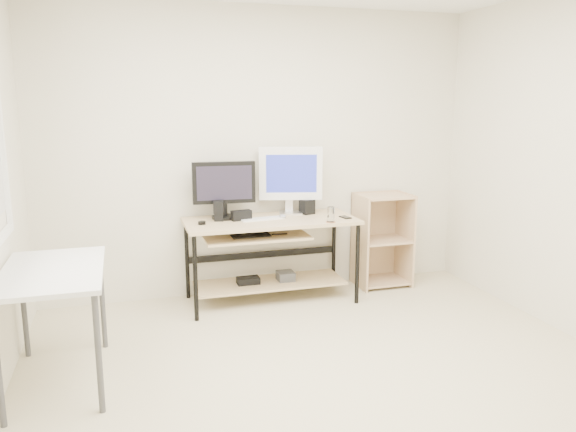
# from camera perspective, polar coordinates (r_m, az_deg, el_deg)

# --- Properties ---
(room) EXTENTS (4.01, 4.01, 2.62)m
(room) POSITION_cam_1_polar(r_m,az_deg,el_deg) (3.27, 3.19, 3.68)
(room) COLOR beige
(room) RESTS_ON ground
(desk) EXTENTS (1.50, 0.65, 0.75)m
(desk) POSITION_cam_1_polar(r_m,az_deg,el_deg) (4.97, -2.05, -2.72)
(desk) COLOR tan
(desk) RESTS_ON ground
(side_table) EXTENTS (0.60, 1.00, 0.75)m
(side_table) POSITION_cam_1_polar(r_m,az_deg,el_deg) (3.79, -22.75, -6.15)
(side_table) COLOR white
(side_table) RESTS_ON ground
(shelf_unit) EXTENTS (0.50, 0.40, 0.90)m
(shelf_unit) POSITION_cam_1_polar(r_m,az_deg,el_deg) (5.54, 9.38, -2.29)
(shelf_unit) COLOR tan
(shelf_unit) RESTS_ON ground
(black_monitor) EXTENTS (0.55, 0.23, 0.50)m
(black_monitor) POSITION_cam_1_polar(r_m,az_deg,el_deg) (4.94, -6.52, 3.03)
(black_monitor) COLOR black
(black_monitor) RESTS_ON desk
(white_imac) EXTENTS (0.57, 0.20, 0.61)m
(white_imac) POSITION_cam_1_polar(r_m,az_deg,el_deg) (5.11, 0.27, 4.15)
(white_imac) COLOR silver
(white_imac) RESTS_ON desk
(keyboard) EXTENTS (0.40, 0.15, 0.01)m
(keyboard) POSITION_cam_1_polar(r_m,az_deg,el_deg) (4.91, -2.59, -0.29)
(keyboard) COLOR white
(keyboard) RESTS_ON desk
(mouse) EXTENTS (0.07, 0.10, 0.03)m
(mouse) POSITION_cam_1_polar(r_m,az_deg,el_deg) (4.96, -0.54, -0.04)
(mouse) COLOR #A9A9AE
(mouse) RESTS_ON desk
(center_speaker) EXTENTS (0.18, 0.10, 0.09)m
(center_speaker) POSITION_cam_1_polar(r_m,az_deg,el_deg) (4.89, -4.77, 0.07)
(center_speaker) COLOR black
(center_speaker) RESTS_ON desk
(speaker_left) EXTENTS (0.10, 0.10, 0.17)m
(speaker_left) POSITION_cam_1_polar(r_m,az_deg,el_deg) (4.88, -7.05, 0.57)
(speaker_left) COLOR black
(speaker_left) RESTS_ON desk
(speaker_right) EXTENTS (0.14, 0.14, 0.13)m
(speaker_right) POSITION_cam_1_polar(r_m,az_deg,el_deg) (5.15, 1.95, 0.95)
(speaker_right) COLOR black
(speaker_right) RESTS_ON desk
(audio_controller) EXTENTS (0.10, 0.07, 0.17)m
(audio_controller) POSITION_cam_1_polar(r_m,az_deg,el_deg) (4.95, -7.00, 0.69)
(audio_controller) COLOR black
(audio_controller) RESTS_ON desk
(volume_puck) EXTENTS (0.08, 0.08, 0.03)m
(volume_puck) POSITION_cam_1_polar(r_m,az_deg,el_deg) (4.76, -8.75, -0.70)
(volume_puck) COLOR black
(volume_puck) RESTS_ON desk
(smartphone) EXTENTS (0.08, 0.13, 0.01)m
(smartphone) POSITION_cam_1_polar(r_m,az_deg,el_deg) (5.01, 5.84, -0.13)
(smartphone) COLOR black
(smartphone) RESTS_ON desk
(coaster) EXTENTS (0.11, 0.11, 0.01)m
(coaster) POSITION_cam_1_polar(r_m,az_deg,el_deg) (4.81, 4.36, -0.61)
(coaster) COLOR #B0754F
(coaster) RESTS_ON desk
(drinking_glass) EXTENTS (0.08, 0.08, 0.13)m
(drinking_glass) POSITION_cam_1_polar(r_m,az_deg,el_deg) (4.79, 4.37, 0.17)
(drinking_glass) COLOR white
(drinking_glass) RESTS_ON coaster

